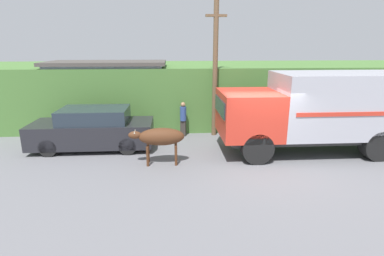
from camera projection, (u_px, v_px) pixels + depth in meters
ground_plane at (263, 165)px, 10.41m from camera, size 60.00×60.00×0.00m
hillside_embankment at (227, 91)px, 16.97m from camera, size 32.00×6.54×3.00m
building_backdrop at (109, 95)px, 14.63m from camera, size 5.56×2.70×3.27m
cargo_truck at (318, 109)px, 11.23m from camera, size 7.06×2.50×3.04m
brown_cow at (160, 137)px, 10.22m from camera, size 1.90×0.60×1.30m
parked_suv at (93, 129)px, 11.85m from camera, size 4.70×1.86×1.64m
pedestrian_on_hill at (183, 117)px, 13.45m from camera, size 0.35×0.35×1.57m
utility_pole at (215, 67)px, 13.04m from camera, size 0.90×0.22×5.91m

